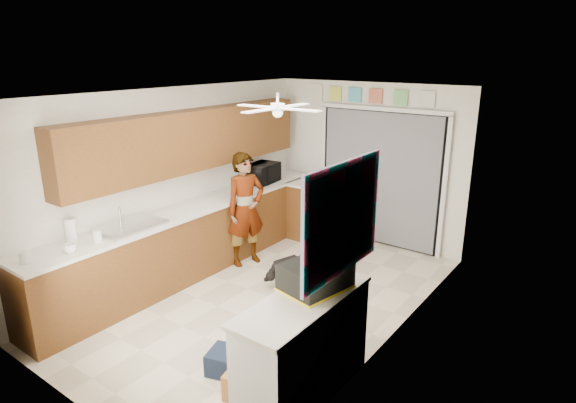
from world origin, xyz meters
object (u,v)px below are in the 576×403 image
Objects in this scene: man at (246,209)px; cup at (70,248)px; dog at (287,270)px; paper_towel_roll at (71,230)px; suitcase at (316,276)px; microwave at (262,173)px; navy_crate at (228,362)px; cardboard_box at (249,385)px.

cup is at bearing -168.00° from man.
cup is 0.26× the size of dog.
paper_towel_roll is 2.35m from man.
suitcase is at bearing -107.88° from man.
suitcase is 2.16m from dog.
suitcase reaches higher than cup.
microwave is 1.53× the size of navy_crate.
cup is 2.66m from dog.
cardboard_box is at bearing -149.44° from microwave.
suitcase is 1.57× the size of navy_crate.
navy_crate is 0.75× the size of dog.
cardboard_box is at bearing -120.59° from man.
paper_towel_roll is at bearing 171.08° from microwave.
man is at bearing -175.28° from dog.
microwave is 3.36m from cup.
man reaches higher than navy_crate.
dog is at bearing 56.28° from paper_towel_roll.
suitcase is at bearing 18.98° from cup.
cardboard_box is (2.33, -3.05, -0.97)m from microwave.
cup is 0.08× the size of man.
cardboard_box is at bearing -45.73° from dog.
cup is 2.48m from man.
cardboard_box is 1.10× the size of navy_crate.
paper_towel_roll is 0.16× the size of man.
microwave is 0.97× the size of suitcase.
suitcase is at bearing -29.91° from dog.
dog is at bearing -136.77° from microwave.
man is (-1.51, 2.01, 0.70)m from navy_crate.
man is at bearing 84.04° from cup.
microwave is 3.63m from navy_crate.
paper_towel_roll is 0.55× the size of dog.
suitcase is (2.65, -2.50, -0.03)m from microwave.
microwave is 0.34× the size of man.
dog is (-1.05, 1.98, 0.06)m from cardboard_box.
man is (-1.90, 2.15, 0.69)m from cardboard_box.
cardboard_box is (2.16, 0.30, -0.86)m from cup.
paper_towel_roll is at bearing -154.89° from suitcase.
dog is (1.11, 2.28, -0.80)m from cup.
dog is (-0.66, 1.83, 0.08)m from navy_crate.
man reaches higher than cardboard_box.
paper_towel_roll is at bearing -175.56° from man.
microwave is at bearing 92.92° from cup.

